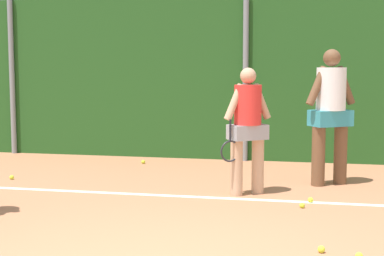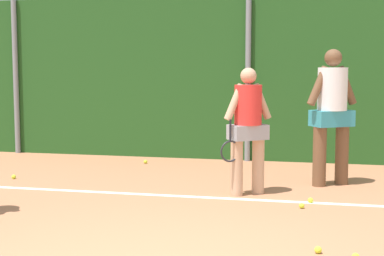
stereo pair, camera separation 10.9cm
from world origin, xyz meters
TOP-DOWN VIEW (x-y plane):
  - ground_plane at (0.00, 1.85)m, footprint 24.70×24.70m
  - hedge_fence_backdrop at (0.00, 6.30)m, footprint 15.65×0.25m
  - fence_post_left at (-4.51, 6.13)m, footprint 0.10×0.10m
  - fence_post_center at (0.00, 6.13)m, footprint 0.10×0.10m
  - court_baseline_paint at (0.00, 3.08)m, footprint 11.43×0.10m
  - player_midcourt at (0.35, 3.39)m, footprint 0.61×0.57m
  - player_backcourt_far at (1.43, 4.26)m, footprint 0.70×0.59m
  - tennis_ball_0 at (-3.21, 3.67)m, footprint 0.07×0.07m
  - tennis_ball_1 at (1.61, 0.97)m, footprint 0.07×0.07m
  - tennis_ball_3 at (1.29, 1.09)m, footprint 0.07×0.07m
  - tennis_ball_4 at (1.18, 3.08)m, footprint 0.07×0.07m
  - tennis_ball_6 at (1.09, 2.77)m, footprint 0.07×0.07m
  - tennis_ball_8 at (-1.69, 5.44)m, footprint 0.07×0.07m

SIDE VIEW (x-z plane):
  - ground_plane at x=0.00m, z-range 0.00..0.00m
  - court_baseline_paint at x=0.00m, z-range 0.00..0.01m
  - tennis_ball_0 at x=-3.21m, z-range 0.00..0.07m
  - tennis_ball_1 at x=1.61m, z-range 0.00..0.07m
  - tennis_ball_3 at x=1.29m, z-range 0.00..0.07m
  - tennis_ball_4 at x=1.18m, z-range 0.00..0.07m
  - tennis_ball_6 at x=1.09m, z-range 0.00..0.07m
  - tennis_ball_8 at x=-1.69m, z-range 0.00..0.07m
  - player_midcourt at x=0.35m, z-range 0.10..1.77m
  - player_backcourt_far at x=1.43m, z-range 0.12..2.05m
  - hedge_fence_backdrop at x=0.00m, z-range 0.00..2.95m
  - fence_post_left at x=-4.51m, z-range 0.00..3.02m
  - fence_post_center at x=0.00m, z-range 0.00..3.02m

